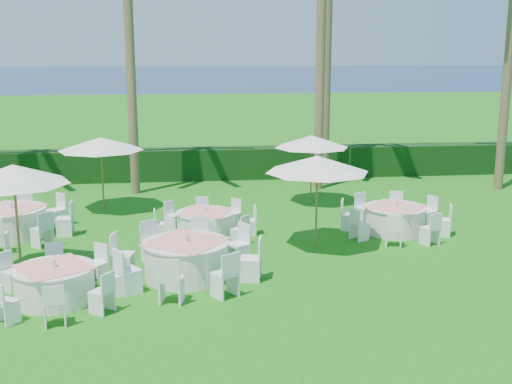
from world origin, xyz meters
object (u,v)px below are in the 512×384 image
at_px(banquet_table_d, 12,222).
at_px(banquet_table_e, 205,223).
at_px(banquet_table_a, 55,283).
at_px(umbrella_a, 13,174).
at_px(umbrella_c, 101,144).
at_px(umbrella_b, 317,164).
at_px(banquet_table_f, 395,219).
at_px(umbrella_d, 312,141).
at_px(banquet_table_b, 186,259).

xyz_separation_m(banquet_table_d, banquet_table_e, (5.20, -0.56, -0.06)).
relative_size(banquet_table_a, umbrella_a, 1.13).
xyz_separation_m(banquet_table_d, umbrella_a, (0.94, -3.08, 1.88)).
bearing_deg(umbrella_c, umbrella_b, -38.35).
xyz_separation_m(banquet_table_f, umbrella_d, (-1.66, 3.56, 1.67)).
bearing_deg(banquet_table_a, banquet_table_f, 25.35).
height_order(umbrella_a, umbrella_b, umbrella_a).
height_order(banquet_table_b, banquet_table_f, banquet_table_b).
bearing_deg(umbrella_c, banquet_table_b, -68.36).
bearing_deg(banquet_table_d, banquet_table_b, -38.56).
bearing_deg(umbrella_d, umbrella_a, -143.13).
bearing_deg(banquet_table_d, banquet_table_f, -4.25).
relative_size(banquet_table_d, umbrella_d, 1.34).
bearing_deg(banquet_table_e, umbrella_a, -149.34).
bearing_deg(banquet_table_d, banquet_table_e, -6.17).
bearing_deg(banquet_table_e, banquet_table_b, -99.79).
distance_m(banquet_table_a, umbrella_a, 2.76).
distance_m(umbrella_c, umbrella_d, 6.64).
bearing_deg(umbrella_a, umbrella_b, 9.23).
bearing_deg(banquet_table_f, banquet_table_e, 177.68).
relative_size(umbrella_a, umbrella_c, 0.96).
bearing_deg(umbrella_c, umbrella_a, -101.66).
bearing_deg(banquet_table_d, umbrella_a, -73.05).
relative_size(banquet_table_b, banquet_table_d, 1.04).
distance_m(banquet_table_d, umbrella_b, 8.37).
bearing_deg(umbrella_d, banquet_table_b, -122.34).
bearing_deg(banquet_table_d, umbrella_c, 51.38).
bearing_deg(banquet_table_b, umbrella_c, 111.64).
distance_m(banquet_table_a, banquet_table_e, 5.28).
relative_size(banquet_table_d, banquet_table_e, 1.17).
height_order(banquet_table_e, umbrella_c, umbrella_c).
xyz_separation_m(banquet_table_a, banquet_table_e, (3.20, 4.20, -0.01)).
distance_m(banquet_table_f, umbrella_a, 9.94).
height_order(banquet_table_f, umbrella_b, umbrella_b).
bearing_deg(umbrella_a, banquet_table_e, 30.66).
distance_m(umbrella_a, umbrella_d, 9.78).
xyz_separation_m(banquet_table_b, banquet_table_e, (0.54, 3.15, -0.07)).
relative_size(umbrella_a, umbrella_b, 0.97).
bearing_deg(banquet_table_f, umbrella_a, -166.30).
bearing_deg(umbrella_a, umbrella_d, 36.87).
height_order(banquet_table_b, banquet_table_e, banquet_table_b).
bearing_deg(banquet_table_e, banquet_table_d, 173.83).
relative_size(banquet_table_e, umbrella_d, 1.15).
relative_size(banquet_table_e, umbrella_a, 1.09).
height_order(banquet_table_e, banquet_table_f, banquet_table_f).
bearing_deg(banquet_table_b, umbrella_b, 28.16).
bearing_deg(banquet_table_f, banquet_table_a, -154.65).
height_order(banquet_table_d, umbrella_d, umbrella_d).
bearing_deg(umbrella_a, banquet_table_b, -9.55).
xyz_separation_m(banquet_table_f, umbrella_a, (-9.48, -2.31, 1.91)).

